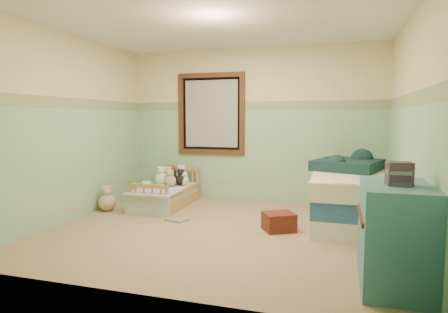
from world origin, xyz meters
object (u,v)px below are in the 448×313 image
(toddler_bed_frame, at_px, (167,201))
(dresser, at_px, (395,236))
(floor_book, at_px, (177,219))
(red_pillow, at_px, (279,222))
(plush_floor_tan, at_px, (107,202))
(plush_floor_cream, at_px, (147,196))
(twin_bed_frame, at_px, (351,214))

(toddler_bed_frame, bearing_deg, dresser, -34.86)
(floor_book, bearing_deg, red_pillow, 11.23)
(dresser, bearing_deg, plush_floor_tan, 157.38)
(plush_floor_cream, distance_m, twin_bed_frame, 3.16)
(plush_floor_cream, height_order, twin_bed_frame, plush_floor_cream)
(toddler_bed_frame, bearing_deg, red_pillow, -23.72)
(plush_floor_tan, relative_size, twin_bed_frame, 0.14)
(red_pillow, bearing_deg, twin_bed_frame, 38.08)
(plush_floor_cream, height_order, plush_floor_tan, plush_floor_tan)
(toddler_bed_frame, distance_m, twin_bed_frame, 2.76)
(plush_floor_tan, height_order, twin_bed_frame, plush_floor_tan)
(twin_bed_frame, relative_size, dresser, 2.25)
(dresser, bearing_deg, plush_floor_cream, 147.28)
(floor_book, bearing_deg, dresser, -13.79)
(twin_bed_frame, xyz_separation_m, red_pillow, (-0.86, -0.67, 0.00))
(red_pillow, bearing_deg, toddler_bed_frame, 156.28)
(dresser, relative_size, red_pillow, 2.38)
(toddler_bed_frame, xyz_separation_m, red_pillow, (1.89, -0.83, 0.03))
(dresser, relative_size, floor_book, 3.02)
(plush_floor_cream, relative_size, plush_floor_tan, 0.95)
(plush_floor_tan, bearing_deg, red_pillow, -6.10)
(plush_floor_tan, distance_m, dresser, 4.06)
(twin_bed_frame, height_order, red_pillow, red_pillow)
(twin_bed_frame, distance_m, floor_book, 2.33)
(toddler_bed_frame, relative_size, plush_floor_cream, 5.20)
(plush_floor_cream, distance_m, plush_floor_tan, 0.72)
(plush_floor_tan, height_order, red_pillow, plush_floor_tan)
(plush_floor_cream, xyz_separation_m, floor_book, (0.90, -0.84, -0.11))
(toddler_bed_frame, distance_m, red_pillow, 2.07)
(dresser, height_order, red_pillow, dresser)
(plush_floor_cream, bearing_deg, floor_book, -43.12)
(plush_floor_cream, xyz_separation_m, red_pillow, (2.29, -0.92, -0.01))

